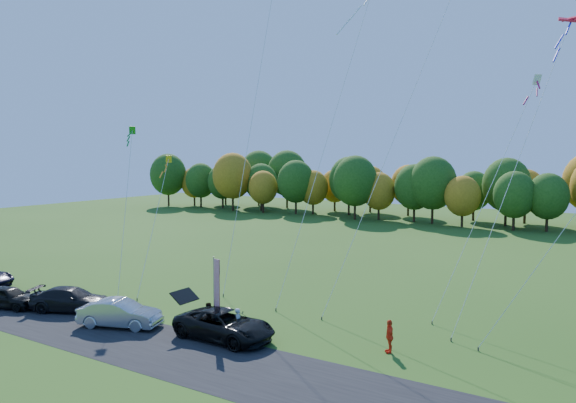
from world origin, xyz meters
The scene contains 19 objects.
ground centered at (0.00, 0.00, 0.00)m, with size 160.00×160.00×0.00m, color #284D14.
asphalt_strip centered at (0.00, -4.00, 0.01)m, with size 90.00×6.00×0.01m, color black.
tree_line centered at (0.00, 55.00, 0.00)m, with size 116.00×12.00×10.00m, color #1E4711, non-canonical shape.
black_suv centered at (0.50, -1.18, 0.81)m, with size 2.68×5.82×1.62m, color black.
silver_sedan centered at (-6.06, -2.75, 0.79)m, with size 1.68×4.82×1.59m, color #ABAAAF.
dark_truck_a centered at (-11.27, -2.20, 0.76)m, with size 2.13×5.24×1.52m, color black.
dark_truck_b centered at (-15.43, -3.95, 0.71)m, with size 1.69×4.20×1.43m, color black.
person_tailgate_a centered at (0.96, -0.53, 0.82)m, with size 0.60×0.39×1.64m, color beige.
person_tailgate_b centered at (-1.00, -0.69, 0.85)m, with size 0.83×0.64×1.70m, color gray.
person_east centered at (8.84, 1.78, 0.85)m, with size 1.00×0.41×1.70m, color #F33716.
feather_flag centered at (-0.60, -0.54, 2.65)m, with size 0.56×0.20×4.33m.
kite_delta_blue centered at (-6.32, 11.08, 14.16)m, with size 3.52×11.23×28.44m.
kite_parafoil_orange centered at (5.80, 10.86, 12.43)m, with size 6.90×12.64×25.20m.
kite_delta_red centered at (1.02, 9.55, 11.41)m, with size 3.74×10.17×23.31m.
kite_parafoil_rainbow centered at (13.14, 9.38, 9.17)m, with size 5.71×8.87×18.58m.
kite_diamond_yellow centered at (-11.37, 5.19, 4.92)m, with size 3.98×7.29×10.23m.
kite_diamond_green centered at (-12.29, 3.28, 6.04)m, with size 3.78×5.12×12.46m.
kite_diamond_white centered at (11.24, 11.13, 7.50)m, with size 4.75×7.67×15.45m.
kite_diamond_blue_low centered at (15.48, 6.38, 5.23)m, with size 6.24×4.29×10.83m.
Camera 1 is at (19.52, -24.39, 10.17)m, focal length 35.00 mm.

